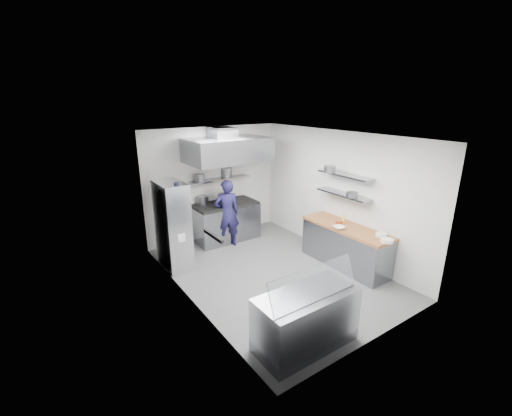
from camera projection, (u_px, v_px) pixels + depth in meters
floor at (272, 273)px, 7.09m from camera, size 5.00×5.00×0.00m
ceiling at (275, 136)px, 6.23m from camera, size 5.00×5.00×0.00m
wall_back at (214, 183)px, 8.62m from camera, size 3.60×2.80×0.02m
wall_front at (383, 255)px, 4.69m from camera, size 3.60×2.80×0.02m
wall_left at (187, 227)px, 5.69m from camera, size 2.80×5.00×0.02m
wall_right at (338, 194)px, 7.62m from camera, size 2.80×5.00×0.02m
gas_range at (226, 222)px, 8.65m from camera, size 1.60×0.80×0.90m
cooktop at (225, 204)px, 8.51m from camera, size 1.57×0.78×0.06m
stock_pot_left at (203, 200)px, 8.41m from camera, size 0.30×0.30×0.20m
stock_pot_mid at (225, 198)px, 8.48m from camera, size 0.35×0.35×0.24m
over_range_shelf at (220, 179)px, 8.51m from camera, size 1.60×0.30×0.04m
shelf_pot_a at (200, 178)px, 8.16m from camera, size 0.24×0.24×0.18m
shelf_pot_b at (226, 172)px, 8.72m from camera, size 0.30×0.30×0.22m
extractor_hood at (227, 150)px, 7.95m from camera, size 1.90×1.15×0.55m
hood_duct at (222, 132)px, 8.01m from camera, size 0.55×0.55×0.24m
red_firebox at (167, 190)px, 7.90m from camera, size 0.22×0.10×0.26m
chef at (227, 213)px, 8.16m from camera, size 0.69×0.55×1.65m
wire_rack at (173, 225)px, 7.11m from camera, size 0.50×0.90×1.85m
rack_bin_a at (180, 237)px, 6.85m from camera, size 0.14×0.18×0.16m
rack_bin_b at (173, 210)px, 6.92m from camera, size 0.13×0.17×0.15m
rack_jar at (177, 187)px, 6.66m from camera, size 0.12×0.12×0.18m
knife_strip at (213, 236)px, 4.95m from camera, size 0.04×0.55×0.05m
prep_counter_base at (345, 247)px, 7.28m from camera, size 0.62×2.00×0.84m
prep_counter_top at (347, 228)px, 7.14m from camera, size 0.65×2.04×0.06m
plate_stack_a at (387, 241)px, 6.35m from camera, size 0.23×0.23×0.06m
plate_stack_b at (381, 235)px, 6.61m from camera, size 0.21×0.21×0.06m
copper_pan at (339, 222)px, 7.29m from camera, size 0.16×0.16×0.06m
squeeze_bottle at (343, 219)px, 7.28m from camera, size 0.05×0.05×0.18m
mixing_bowl at (339, 228)px, 6.98m from camera, size 0.29×0.29×0.06m
wall_shelf_lower at (343, 194)px, 7.27m from camera, size 0.30×1.30×0.04m
wall_shelf_upper at (345, 175)px, 7.14m from camera, size 0.30×1.30×0.04m
shelf_pot_c at (352, 195)px, 6.98m from camera, size 0.23×0.23×0.10m
shelf_pot_d at (330, 169)px, 7.25m from camera, size 0.25×0.25×0.14m
display_case at (306, 320)px, 4.90m from camera, size 1.50×0.70×0.85m
display_glass at (314, 284)px, 4.61m from camera, size 1.47×0.19×0.42m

